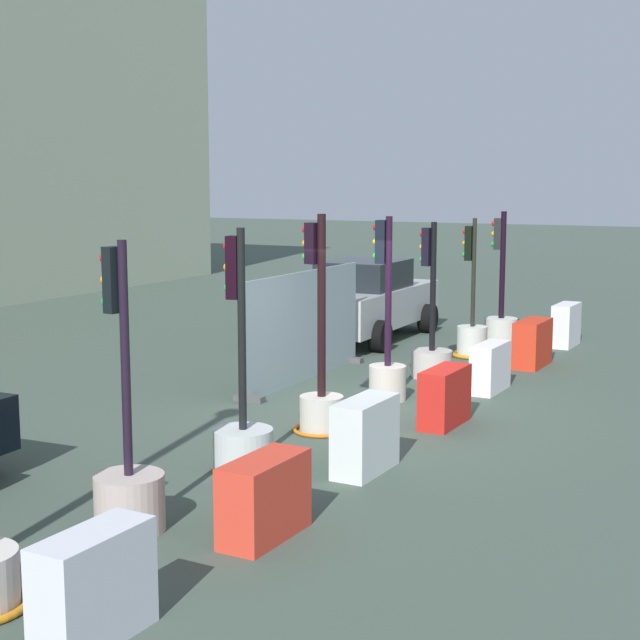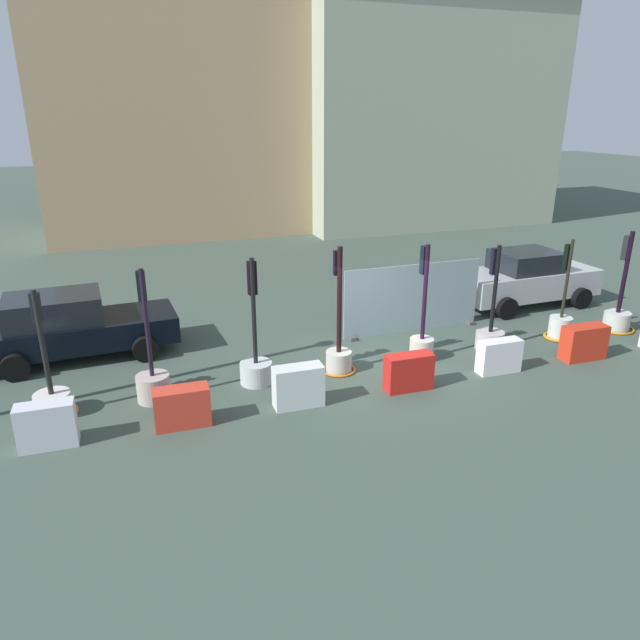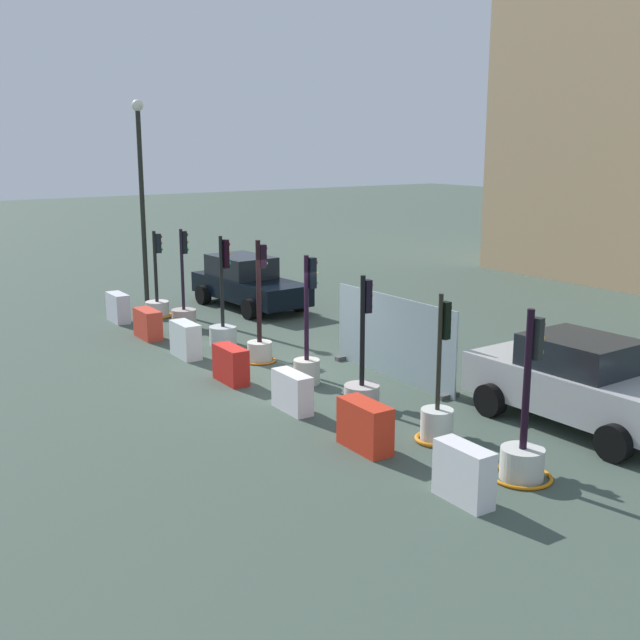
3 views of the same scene
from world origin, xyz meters
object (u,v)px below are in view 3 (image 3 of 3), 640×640
object	(u,v)px
traffic_light_1	(184,312)
construction_barrier_3	(231,364)
traffic_light_5	(362,385)
traffic_light_6	(437,418)
construction_barrier_4	(292,392)
construction_barrier_0	(118,308)
traffic_light_7	(523,451)
construction_barrier_1	(148,324)
car_silver_hatchback	(581,383)
traffic_light_3	(260,340)
traffic_light_4	(307,356)
street_lamp_post	(141,185)
construction_barrier_6	(464,474)
traffic_light_2	(223,326)
car_black_sedan	(248,282)
construction_barrier_5	(365,426)
traffic_light_0	(157,303)
construction_barrier_2	(186,340)

from	to	relation	value
traffic_light_1	construction_barrier_3	distance (m)	5.45
traffic_light_5	construction_barrier_3	bearing A→B (deg)	-156.10
traffic_light_6	construction_barrier_4	size ratio (longest dim) A/B	2.61
construction_barrier_0	construction_barrier_4	distance (m)	9.62
traffic_light_7	construction_barrier_1	distance (m)	12.10
traffic_light_6	car_silver_hatchback	size ratio (longest dim) A/B	0.60
traffic_light_3	traffic_light_4	bearing A→B (deg)	-1.45
traffic_light_7	street_lamp_post	xyz separation A→B (m)	(-15.96, 0.33, 3.44)
construction_barrier_6	car_silver_hatchback	distance (m)	4.24
traffic_light_2	construction_barrier_1	xyz separation A→B (m)	(-1.79, -1.36, -0.12)
traffic_light_6	construction_barrier_6	size ratio (longest dim) A/B	2.71
construction_barrier_1	car_black_sedan	distance (m)	4.78
traffic_light_2	traffic_light_3	xyz separation A→B (m)	(1.96, -0.04, 0.03)
traffic_light_6	construction_barrier_5	size ratio (longest dim) A/B	2.43
traffic_light_5	car_silver_hatchback	xyz separation A→B (m)	(3.16, 2.72, 0.37)
traffic_light_5	traffic_light_1	bearing A→B (deg)	179.91
traffic_light_1	construction_barrier_6	world-z (taller)	traffic_light_1
traffic_light_0	traffic_light_2	bearing A→B (deg)	0.73
traffic_light_2	traffic_light_7	bearing A→B (deg)	-0.47
construction_barrier_5	construction_barrier_2	bearing A→B (deg)	179.60
construction_barrier_1	car_black_sedan	bearing A→B (deg)	115.65
construction_barrier_0	construction_barrier_1	size ratio (longest dim) A/B	0.95
traffic_light_1	construction_barrier_3	bearing A→B (deg)	-14.39
street_lamp_post	construction_barrier_4	bearing A→B (deg)	-8.13
traffic_light_0	traffic_light_6	size ratio (longest dim) A/B	0.98
traffic_light_0	construction_barrier_1	distance (m)	2.72
traffic_light_6	construction_barrier_6	world-z (taller)	traffic_light_6
construction_barrier_1	traffic_light_1	bearing A→B (deg)	108.82
car_black_sedan	car_silver_hatchback	size ratio (longest dim) A/B	1.04
construction_barrier_1	car_silver_hatchback	bearing A→B (deg)	19.87
traffic_light_3	traffic_light_7	xyz separation A→B (m)	(8.28, -0.04, -0.09)
construction_barrier_1	construction_barrier_5	size ratio (longest dim) A/B	0.96
construction_barrier_5	car_black_sedan	bearing A→B (deg)	159.71
traffic_light_1	traffic_light_0	bearing A→B (deg)	179.31
construction_barrier_2	car_black_sedan	world-z (taller)	car_black_sedan
traffic_light_5	construction_barrier_6	distance (m)	4.44
construction_barrier_2	street_lamp_post	world-z (taller)	street_lamp_post
construction_barrier_2	construction_barrier_5	world-z (taller)	construction_barrier_2
traffic_light_4	traffic_light_7	world-z (taller)	traffic_light_4
construction_barrier_6	traffic_light_2	bearing A→B (deg)	171.97
traffic_light_0	street_lamp_post	distance (m)	3.83
construction_barrier_0	construction_barrier_2	size ratio (longest dim) A/B	0.98
construction_barrier_1	construction_barrier_3	world-z (taller)	construction_barrier_3
traffic_light_7	car_black_sedan	xyz separation A→B (m)	(-14.10, 3.01, 0.34)
traffic_light_4	construction_barrier_2	bearing A→B (deg)	-160.53
traffic_light_4	construction_barrier_0	xyz separation A→B (m)	(-8.28, -1.20, -0.20)
construction_barrier_1	construction_barrier_3	size ratio (longest dim) A/B	1.02
traffic_light_2	traffic_light_4	world-z (taller)	traffic_light_2
construction_barrier_3	car_black_sedan	world-z (taller)	car_black_sedan
traffic_light_6	construction_barrier_3	distance (m)	5.40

